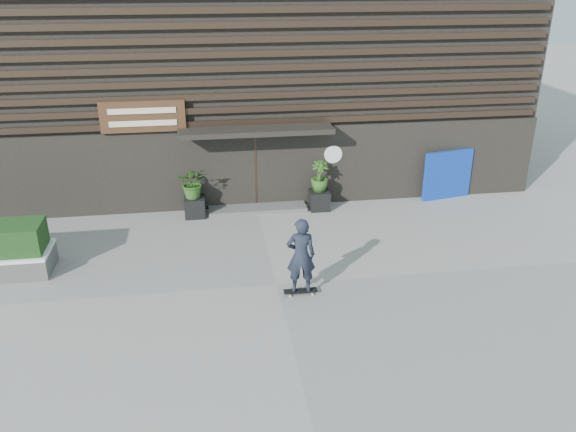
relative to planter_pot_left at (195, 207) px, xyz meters
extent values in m
plane|color=gray|center=(1.90, -4.40, -0.30)|extent=(80.00, 80.00, 0.00)
cube|color=#50504D|center=(1.90, 0.20, -0.24)|extent=(3.00, 0.80, 0.12)
cube|color=black|center=(0.00, 0.00, 0.00)|extent=(0.60, 0.60, 0.60)
imported|color=#2D591E|center=(0.00, 0.00, 0.78)|extent=(0.86, 0.75, 0.96)
cube|color=black|center=(3.80, 0.00, 0.00)|extent=(0.60, 0.60, 0.60)
imported|color=#2D591E|center=(3.80, 0.00, 0.78)|extent=(0.54, 0.54, 0.96)
cube|color=#0C2FA2|center=(8.03, 0.30, 0.49)|extent=(1.68, 0.46, 1.59)
cube|color=black|center=(1.90, 5.60, 3.70)|extent=(18.00, 10.00, 8.00)
cube|color=black|center=(1.90, 0.54, 0.95)|extent=(18.00, 0.12, 2.50)
cube|color=#38281E|center=(1.90, 0.48, 2.40)|extent=(17.60, 0.08, 0.18)
cube|color=#38281E|center=(1.90, 0.48, 2.79)|extent=(17.60, 0.08, 0.18)
cube|color=#38281E|center=(1.90, 0.48, 3.18)|extent=(17.60, 0.08, 0.18)
cube|color=#38281E|center=(1.90, 0.48, 3.58)|extent=(17.60, 0.08, 0.18)
cube|color=#38281E|center=(1.90, 0.48, 3.97)|extent=(17.60, 0.08, 0.18)
cube|color=#38281E|center=(1.90, 0.48, 4.36)|extent=(17.60, 0.08, 0.18)
cube|color=#38281E|center=(1.90, 0.48, 4.75)|extent=(17.60, 0.08, 0.18)
cube|color=#38281E|center=(1.90, 0.48, 5.15)|extent=(17.60, 0.08, 0.18)
cube|color=#38281E|center=(1.90, 0.48, 5.54)|extent=(17.60, 0.08, 0.18)
cube|color=black|center=(1.90, 0.10, 2.25)|extent=(4.50, 1.00, 0.15)
cube|color=black|center=(1.90, 0.70, 0.85)|extent=(2.40, 0.30, 2.30)
cube|color=#38281E|center=(1.90, 0.52, 0.85)|extent=(0.06, 0.10, 2.30)
cube|color=#472B19|center=(-1.30, 0.40, 2.70)|extent=(2.40, 0.10, 0.90)
cube|color=beige|center=(-1.30, 0.33, 2.88)|extent=(1.90, 0.02, 0.16)
cube|color=beige|center=(-1.30, 0.33, 2.52)|extent=(1.90, 0.02, 0.16)
cylinder|color=white|center=(4.30, 0.46, 1.30)|extent=(0.56, 0.03, 0.56)
cube|color=black|center=(2.39, -4.91, -0.21)|extent=(0.78, 0.20, 0.02)
cylinder|color=#B7B8B3|center=(2.13, -5.01, -0.27)|extent=(0.06, 0.03, 0.06)
cylinder|color=#B5B5B0|center=(2.13, -4.81, -0.27)|extent=(0.06, 0.03, 0.06)
cylinder|color=#A6A6A1|center=(2.65, -5.01, -0.27)|extent=(0.06, 0.03, 0.06)
cylinder|color=beige|center=(2.65, -4.81, -0.27)|extent=(0.06, 0.03, 0.06)
imported|color=black|center=(2.39, -4.91, 0.70)|extent=(0.69, 0.48, 1.80)
camera|label=1|loc=(0.40, -16.40, 6.75)|focal=36.48mm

